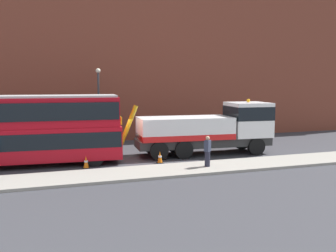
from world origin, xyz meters
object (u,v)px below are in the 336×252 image
object	(u,v)px
street_lamp	(99,100)
recovery_tow_truck	(210,128)
double_decker_bus	(23,128)
pedestrian_bystander	(207,152)
traffic_cone_near_bus	(86,162)
traffic_cone_midway	(160,157)

from	to	relation	value
street_lamp	recovery_tow_truck	bearing A→B (deg)	-42.32
recovery_tow_truck	double_decker_bus	world-z (taller)	double_decker_bus
recovery_tow_truck	street_lamp	bearing A→B (deg)	141.70
double_decker_bus	pedestrian_bystander	bearing A→B (deg)	-18.59
pedestrian_bystander	street_lamp	bearing A→B (deg)	-17.12
traffic_cone_near_bus	street_lamp	bearing A→B (deg)	76.24
double_decker_bus	street_lamp	bearing A→B (deg)	52.95
pedestrian_bystander	traffic_cone_midway	world-z (taller)	pedestrian_bystander
recovery_tow_truck	pedestrian_bystander	size ratio (longest dim) A/B	5.97
double_decker_bus	traffic_cone_near_bus	bearing A→B (deg)	-23.50
pedestrian_bystander	street_lamp	size ratio (longest dim) A/B	0.29
traffic_cone_near_bus	pedestrian_bystander	bearing A→B (deg)	-19.93
pedestrian_bystander	recovery_tow_truck	bearing A→B (deg)	-68.32
recovery_tow_truck	traffic_cone_midway	xyz separation A→B (m)	(-4.05, -1.67, -1.42)
street_lamp	traffic_cone_midway	bearing A→B (deg)	-71.99
traffic_cone_midway	street_lamp	size ratio (longest dim) A/B	0.12
recovery_tow_truck	traffic_cone_midway	distance (m)	4.61
recovery_tow_truck	traffic_cone_near_bus	size ratio (longest dim) A/B	14.19
recovery_tow_truck	street_lamp	size ratio (longest dim) A/B	1.75
recovery_tow_truck	street_lamp	distance (m)	8.99
pedestrian_bystander	traffic_cone_near_bus	bearing A→B (deg)	28.51
traffic_cone_midway	street_lamp	world-z (taller)	street_lamp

